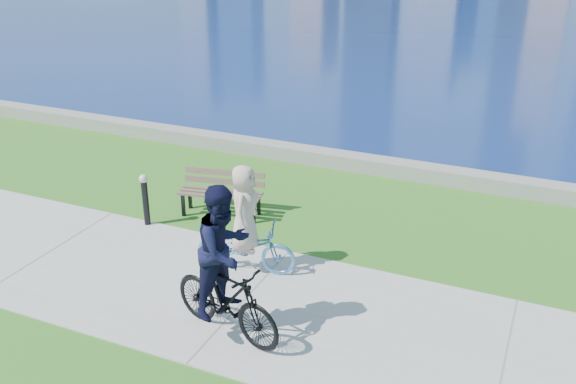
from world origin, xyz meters
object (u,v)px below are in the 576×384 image
at_px(bollard_lamp, 145,196).
at_px(cyclist_woman, 245,233).
at_px(park_bench, 222,189).
at_px(cyclist_man, 225,276).

xyz_separation_m(bollard_lamp, cyclist_woman, (2.62, -0.81, 0.12)).
bearing_deg(cyclist_woman, park_bench, 26.72).
xyz_separation_m(park_bench, cyclist_man, (2.09, -3.61, 0.47)).
relative_size(park_bench, cyclist_woman, 0.92).
distance_m(cyclist_woman, cyclist_man, 1.85).
bearing_deg(park_bench, bollard_lamp, -147.13).
relative_size(bollard_lamp, cyclist_woman, 0.56).
bearing_deg(cyclist_man, park_bench, 44.59).
bearing_deg(cyclist_man, bollard_lamp, 66.07).
distance_m(park_bench, cyclist_man, 4.20).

